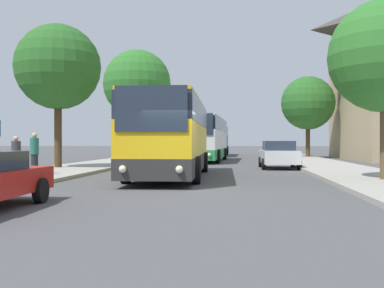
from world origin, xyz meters
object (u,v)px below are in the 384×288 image
Objects in this scene: pedestrian_waiting_near at (16,156)px; tree_right_mid at (308,103)px; pedestrian_walking_back at (34,153)px; bus_middle at (206,138)px; bus_rear at (214,140)px; parked_car_right_near at (279,154)px; tree_left_far at (58,67)px; tree_left_near at (137,84)px; bus_front at (172,136)px.

tree_right_mid reaches higher than pedestrian_waiting_near.
pedestrian_walking_back is at bearing 70.70° from pedestrian_waiting_near.
pedestrian_waiting_near is at bearing -106.54° from bus_middle.
parked_car_right_near is (5.02, -23.27, -0.95)m from bus_rear.
bus_rear is 27.04m from tree_left_far.
parked_car_right_near is at bearing 26.58° from pedestrian_waiting_near.
tree_right_mid is (9.16, -6.48, 3.38)m from bus_rear.
tree_right_mid is at bearing 22.59° from tree_left_near.
pedestrian_walking_back is at bearing 34.29° from parked_car_right_near.
tree_left_near is at bearing 161.65° from pedestrian_walking_back.
pedestrian_waiting_near is at bearing -98.87° from bus_rear.
bus_rear reaches higher than parked_car_right_near.
bus_middle is 14.23m from tree_left_far.
bus_middle is 17.96m from pedestrian_walking_back.
pedestrian_walking_back is at bearing -121.48° from tree_right_mid.
tree_left_near is at bearing 76.20° from pedestrian_waiting_near.
parked_car_right_near is at bearing -103.86° from tree_right_mid.
bus_middle is 1.50× the size of tree_left_far.
pedestrian_waiting_near is 20.39m from tree_left_near.
tree_right_mid reaches higher than parked_car_right_near.
tree_left_far reaches higher than pedestrian_walking_back.
bus_front reaches higher than pedestrian_waiting_near.
parked_car_right_near is 0.55× the size of tree_left_far.
tree_right_mid is at bearing 66.80° from bus_front.
bus_rear is at bearing 151.59° from pedestrian_walking_back.
parked_car_right_near is at bearing -59.83° from bus_middle.
bus_rear is 11.72m from tree_right_mid.
bus_front is 6.19× the size of pedestrian_walking_back.
tree_right_mid is (16.14, 19.37, -0.42)m from tree_left_far.
bus_rear is 32.88m from pedestrian_waiting_near.
bus_rear is 31.58m from pedestrian_walking_back.
bus_front is at bearing -72.42° from tree_left_near.
tree_right_mid reaches higher than bus_front.
pedestrian_waiting_near is 0.21× the size of tree_left_far.
pedestrian_waiting_near is (-5.88, -2.25, -0.81)m from bus_front.
bus_middle reaches higher than bus_rear.
tree_left_near is (-5.83, 1.48, 4.51)m from bus_middle.
parked_car_right_near is 13.16m from tree_left_far.
tree_right_mid is at bearing 50.19° from tree_left_far.
tree_left_near is (0.21, 18.38, 5.30)m from pedestrian_walking_back.
parked_car_right_near is 17.83m from tree_right_mid.
bus_rear is at bearing -79.00° from parked_car_right_near.
tree_left_near reaches higher than bus_middle.
parked_car_right_near is 0.57× the size of tree_right_mid.
pedestrian_waiting_near is at bearing 38.16° from parked_car_right_near.
bus_middle is at bearing 87.21° from bus_front.
tree_left_near is at bearing -157.41° from tree_right_mid.
bus_front is 1.21× the size of tree_left_near.
tree_left_near is 1.20× the size of tree_right_mid.
tree_left_near is 16.10m from tree_right_mid.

